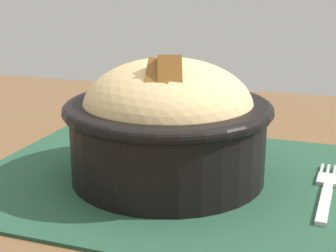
{
  "coord_description": "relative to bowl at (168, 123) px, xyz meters",
  "views": [
    {
      "loc": [
        0.06,
        -0.41,
        0.95
      ],
      "look_at": [
        -0.07,
        0.02,
        0.82
      ],
      "focal_mm": 53.96,
      "sensor_mm": 36.0,
      "label": 1
    }
  ],
  "objects": [
    {
      "name": "fork",
      "position": [
        0.15,
        0.01,
        -0.05
      ],
      "size": [
        0.02,
        0.13,
        0.0
      ],
      "color": "#B4B4B4",
      "rests_on": "placemat"
    },
    {
      "name": "bowl",
      "position": [
        0.0,
        0.0,
        0.0
      ],
      "size": [
        0.19,
        0.19,
        0.12
      ],
      "color": "black",
      "rests_on": "placemat"
    },
    {
      "name": "placemat",
      "position": [
        0.04,
        0.0,
        -0.05
      ],
      "size": [
        0.44,
        0.31,
        0.0
      ],
      "primitive_type": "cube",
      "rotation": [
        0.0,
        0.0,
        -0.04
      ],
      "color": "#1E422D",
      "rests_on": "table"
    }
  ]
}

